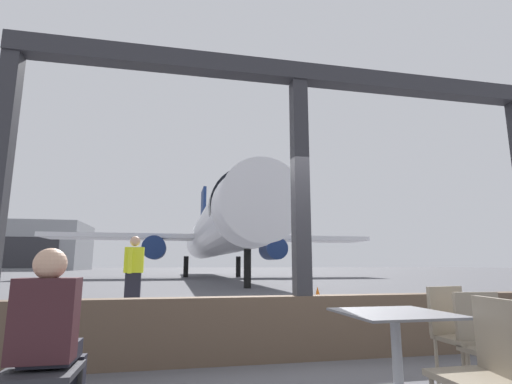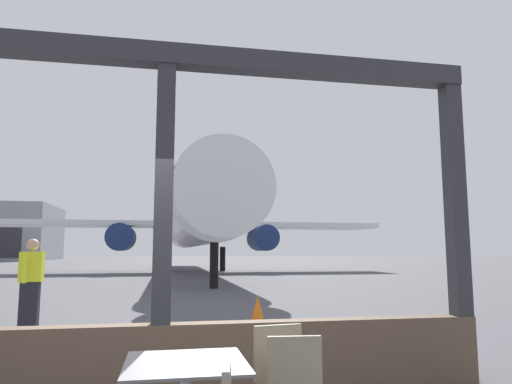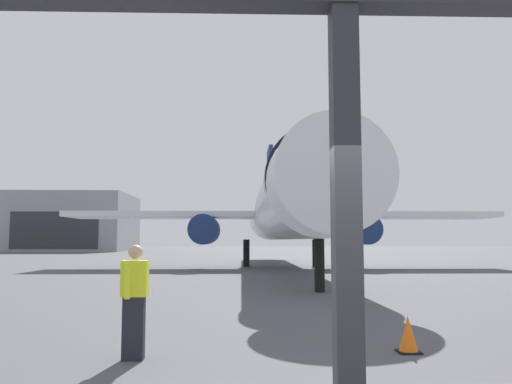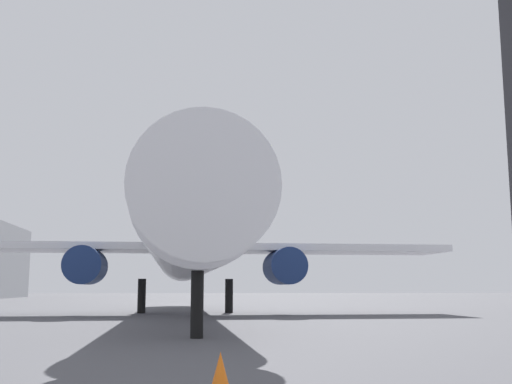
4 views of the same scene
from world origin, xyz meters
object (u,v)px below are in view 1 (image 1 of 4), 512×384
Objects in this scene: cafe_chair_window_right at (456,329)px; seated_passenger at (50,331)px; lounge_bench at (39,379)px; traffic_cone at (318,300)px; cafe_chair_window_left at (487,338)px; ground_crew_worker at (133,275)px; dining_table at (397,350)px; distant_hangar at (36,247)px; cafe_chair_aisle_left at (485,362)px; airplane at (216,233)px.

seated_passenger is (-3.35, -0.17, 0.12)m from cafe_chair_window_right.
lounge_bench is at bearing -175.91° from cafe_chair_window_right.
seated_passenger is (0.02, 0.07, 0.29)m from lounge_bench.
cafe_chair_window_right is at bearing -99.17° from traffic_cone.
ground_crew_worker is (-3.38, 6.07, 0.37)m from cafe_chair_window_left.
distant_hangar reaches higher than dining_table.
cafe_chair_aisle_left is 0.03× the size of airplane.
traffic_cone is at bearing -68.39° from distant_hangar.
dining_table is 0.68× the size of seated_passenger.
cafe_chair_window_right is 3.38m from lounge_bench.
airplane reaches higher than cafe_chair_window_left.
distant_hangar is (-29.70, 85.74, 4.32)m from dining_table.
cafe_chair_aisle_left is at bearing -121.88° from cafe_chair_window_right.
airplane is 62.15× the size of traffic_cone.
lounge_bench is 0.28× the size of ground_crew_worker.
cafe_chair_window_left is 0.97× the size of cafe_chair_aisle_left.
cafe_chair_window_right is at bearing 58.12° from cafe_chair_aisle_left.
seated_passenger is (-2.59, 0.08, 0.22)m from dining_table.
cafe_chair_window_left is at bearing -6.22° from dining_table.
seated_passenger is at bearing 161.26° from cafe_chair_aisle_left.
dining_table is 0.48× the size of ground_crew_worker.
cafe_chair_window_left is at bearing -98.52° from traffic_cone.
traffic_cone is (4.34, 6.29, -0.39)m from seated_passenger.
cafe_chair_window_left is 0.97× the size of cafe_chair_window_right.
cafe_chair_window_left is 1.86× the size of lounge_bench.
distant_hangar is at bearing 108.98° from cafe_chair_aisle_left.
ground_crew_worker is at bearing 119.14° from cafe_chair_window_left.
dining_table is at bearing -1.69° from seated_passenger.
cafe_chair_aisle_left is (-0.69, -0.75, 0.02)m from cafe_chair_window_left.
ground_crew_worker reaches higher than dining_table.
dining_table is at bearing -66.45° from ground_crew_worker.
cafe_chair_aisle_left is at bearing -84.25° from dining_table.
ground_crew_worker is at bearing 111.55° from cafe_chair_aisle_left.
seated_passenger reaches higher than lounge_bench.
cafe_chair_aisle_left is 7.39m from traffic_cone.
traffic_cone is 0.03× the size of distant_hangar.
dining_table is 6.60m from traffic_cone.
traffic_cone is at bearing 80.83° from cafe_chair_window_right.
cafe_chair_window_left reaches higher than dining_table.
seated_passenger reaches higher than dining_table.
seated_passenger reaches higher than cafe_chair_aisle_left.
cafe_chair_window_right reaches higher than lounge_bench.
seated_passenger is at bearing -72.44° from distant_hangar.
lounge_bench is at bearing 162.72° from cafe_chair_aisle_left.
distant_hangar is at bearing 107.53° from lounge_bench.
cafe_chair_window_right is at bearing -70.39° from distant_hangar.
ground_crew_worker is (0.01, 5.98, 0.52)m from lounge_bench.
airplane is (4.40, 30.56, 3.40)m from lounge_bench.
dining_table is 0.91× the size of cafe_chair_window_right.
cafe_chair_window_right is 0.03× the size of airplane.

